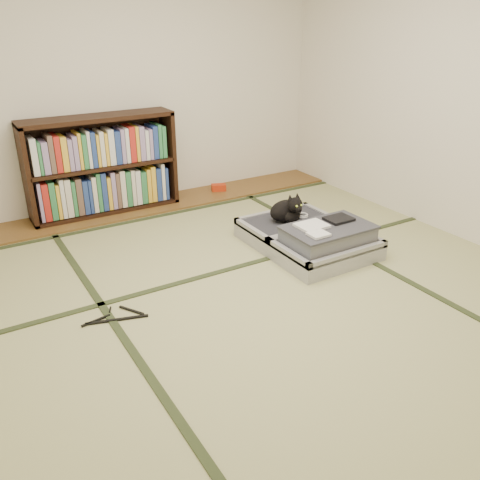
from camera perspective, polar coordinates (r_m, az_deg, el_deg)
floor at (r=3.56m, az=2.24°, el=-5.83°), size 4.50×4.50×0.00m
wood_strip at (r=5.18m, az=-9.97°, el=3.85°), size 4.00×0.50×0.02m
red_item at (r=5.51m, az=-2.41°, el=5.92°), size 0.17×0.14×0.07m
room_shell at (r=3.10m, az=2.69°, el=18.30°), size 4.50×4.50×4.50m
tatami_borders at (r=3.93m, az=-1.71°, el=-2.69°), size 4.00×4.50×0.01m
bookcase at (r=4.99m, az=-15.20°, el=7.90°), size 1.39×0.32×0.92m
suitcase at (r=4.16m, az=7.90°, el=0.28°), size 0.78×1.04×0.31m
cat at (r=4.31m, az=5.42°, el=3.33°), size 0.35×0.35×0.28m
cable_coil at (r=4.47m, az=7.01°, el=2.76°), size 0.11×0.11×0.03m
hanger at (r=3.36m, az=-13.82°, el=-8.43°), size 0.40×0.23×0.01m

